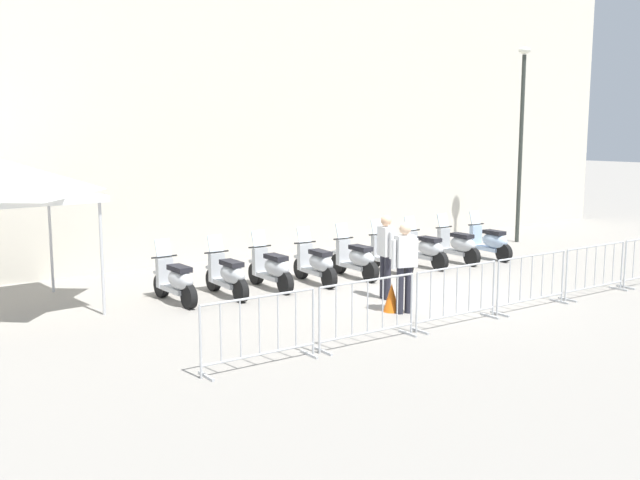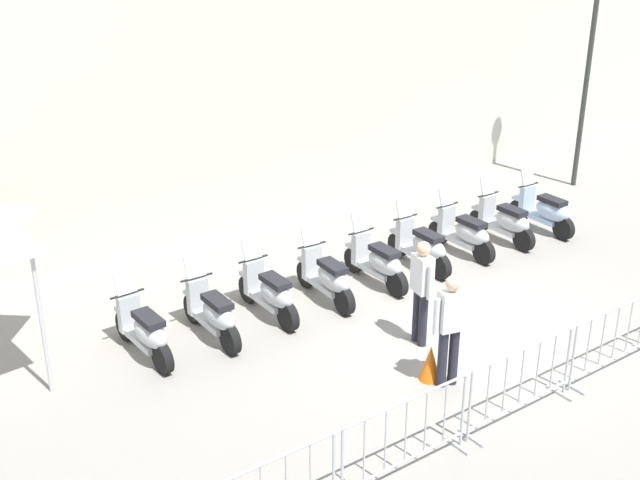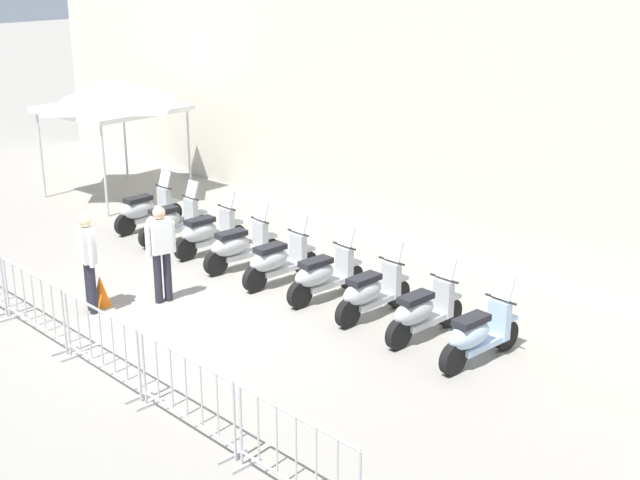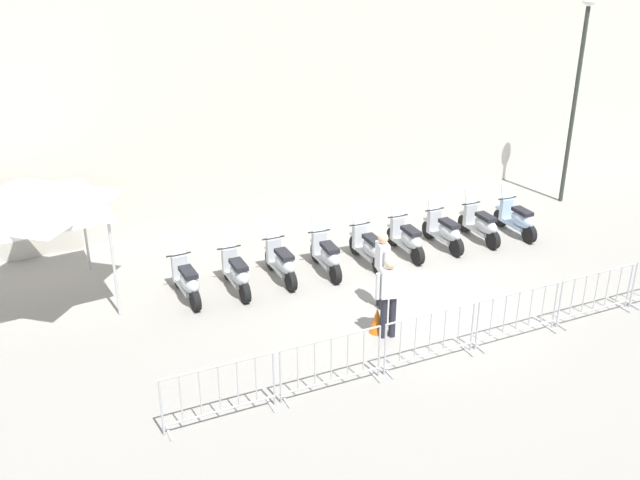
# 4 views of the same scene
# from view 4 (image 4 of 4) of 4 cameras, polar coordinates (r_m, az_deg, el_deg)

# --- Properties ---
(ground_plane) EXTENTS (120.00, 120.00, 0.00)m
(ground_plane) POSITION_cam_4_polar(r_m,az_deg,el_deg) (15.52, 7.95, -5.26)
(ground_plane) COLOR gray
(building_facade) EXTENTS (28.10, 5.09, 11.53)m
(building_facade) POSITION_cam_4_polar(r_m,az_deg,el_deg) (20.22, -2.82, 18.81)
(building_facade) COLOR beige
(building_facade) RESTS_ON ground
(motorcycle_0) EXTENTS (0.56, 1.73, 1.24)m
(motorcycle_0) POSITION_cam_4_polar(r_m,az_deg,el_deg) (15.68, -10.72, -3.27)
(motorcycle_0) COLOR black
(motorcycle_0) RESTS_ON ground
(motorcycle_1) EXTENTS (0.58, 1.73, 1.24)m
(motorcycle_1) POSITION_cam_4_polar(r_m,az_deg,el_deg) (15.86, -6.75, -2.69)
(motorcycle_1) COLOR black
(motorcycle_1) RESTS_ON ground
(motorcycle_2) EXTENTS (0.57, 1.73, 1.24)m
(motorcycle_2) POSITION_cam_4_polar(r_m,az_deg,el_deg) (16.27, -3.11, -1.85)
(motorcycle_2) COLOR black
(motorcycle_2) RESTS_ON ground
(motorcycle_3) EXTENTS (0.64, 1.72, 1.24)m
(motorcycle_3) POSITION_cam_4_polar(r_m,az_deg,el_deg) (16.60, 0.56, -1.28)
(motorcycle_3) COLOR black
(motorcycle_3) RESTS_ON ground
(motorcycle_4) EXTENTS (0.59, 1.72, 1.24)m
(motorcycle_4) POSITION_cam_4_polar(r_m,az_deg,el_deg) (17.06, 3.98, -0.62)
(motorcycle_4) COLOR black
(motorcycle_4) RESTS_ON ground
(motorcycle_5) EXTENTS (0.61, 1.72, 1.24)m
(motorcycle_5) POSITION_cam_4_polar(r_m,az_deg,el_deg) (17.64, 7.06, 0.08)
(motorcycle_5) COLOR black
(motorcycle_5) RESTS_ON ground
(motorcycle_6) EXTENTS (0.57, 1.73, 1.24)m
(motorcycle_6) POSITION_cam_4_polar(r_m,az_deg,el_deg) (18.22, 10.06, 0.68)
(motorcycle_6) COLOR black
(motorcycle_6) RESTS_ON ground
(motorcycle_7) EXTENTS (0.59, 1.72, 1.24)m
(motorcycle_7) POSITION_cam_4_polar(r_m,az_deg,el_deg) (18.83, 12.90, 1.20)
(motorcycle_7) COLOR black
(motorcycle_7) RESTS_ON ground
(motorcycle_8) EXTENTS (0.62, 1.72, 1.24)m
(motorcycle_8) POSITION_cam_4_polar(r_m,az_deg,el_deg) (19.44, 15.68, 1.63)
(motorcycle_8) COLOR black
(motorcycle_8) RESTS_ON ground
(barrier_segment_0) EXTENTS (1.94, 0.61, 1.07)m
(barrier_segment_0) POSITION_cam_4_polar(r_m,az_deg,el_deg) (11.89, -8.13, -12.18)
(barrier_segment_0) COLOR #B2B5B7
(barrier_segment_0) RESTS_ON ground
(barrier_segment_1) EXTENTS (1.94, 0.61, 1.07)m
(barrier_segment_1) POSITION_cam_4_polar(r_m,az_deg,el_deg) (12.48, 0.93, -10.01)
(barrier_segment_1) COLOR #B2B5B7
(barrier_segment_1) RESTS_ON ground
(barrier_segment_2) EXTENTS (1.94, 0.61, 1.07)m
(barrier_segment_2) POSITION_cam_4_polar(r_m,az_deg,el_deg) (13.36, 8.88, -7.87)
(barrier_segment_2) COLOR #B2B5B7
(barrier_segment_2) RESTS_ON ground
(barrier_segment_3) EXTENTS (1.94, 0.61, 1.07)m
(barrier_segment_3) POSITION_cam_4_polar(r_m,az_deg,el_deg) (14.46, 15.67, -5.91)
(barrier_segment_3) COLOR #B2B5B7
(barrier_segment_3) RESTS_ON ground
(barrier_segment_4) EXTENTS (1.94, 0.61, 1.07)m
(barrier_segment_4) POSITION_cam_4_polar(r_m,az_deg,el_deg) (15.76, 21.38, -4.18)
(barrier_segment_4) COLOR #B2B5B7
(barrier_segment_4) RESTS_ON ground
(street_lamp) EXTENTS (0.36, 0.36, 5.84)m
(street_lamp) POSITION_cam_4_polar(r_m,az_deg,el_deg) (21.66, 20.09, 11.77)
(street_lamp) COLOR #2D332D
(street_lamp) RESTS_ON ground
(officer_near_row_end) EXTENTS (0.31, 0.53, 1.73)m
(officer_near_row_end) POSITION_cam_4_polar(r_m,az_deg,el_deg) (14.93, 5.04, -2.10)
(officer_near_row_end) COLOR #23232D
(officer_near_row_end) RESTS_ON ground
(officer_mid_plaza) EXTENTS (0.52, 0.33, 1.73)m
(officer_mid_plaza) POSITION_cam_4_polar(r_m,az_deg,el_deg) (13.85, 5.61, -4.29)
(officer_mid_plaza) COLOR #23232D
(officer_mid_plaza) RESTS_ON ground
(canopy_tent) EXTENTS (2.84, 2.84, 2.91)m
(canopy_tent) POSITION_cam_4_polar(r_m,az_deg,el_deg) (15.58, -22.66, 3.33)
(canopy_tent) COLOR silver
(canopy_tent) RESTS_ON ground
(traffic_cone) EXTENTS (0.32, 0.32, 0.55)m
(traffic_cone) POSITION_cam_4_polar(r_m,az_deg,el_deg) (14.32, 4.64, -6.48)
(traffic_cone) COLOR orange
(traffic_cone) RESTS_ON ground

